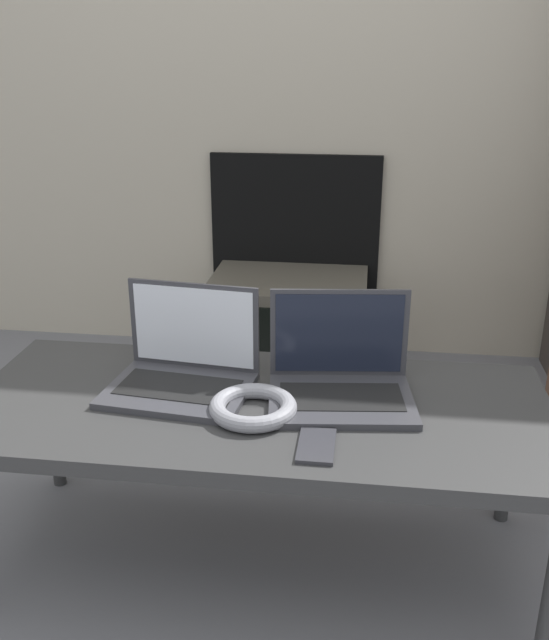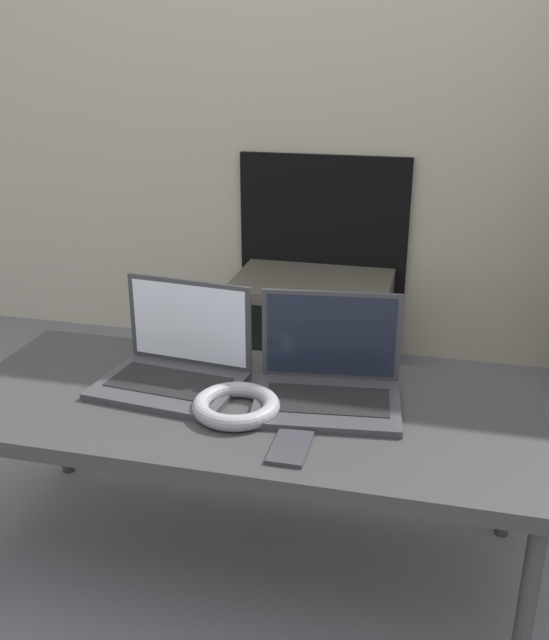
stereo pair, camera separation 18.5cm
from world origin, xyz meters
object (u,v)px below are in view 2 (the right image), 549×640
at_px(laptop_right, 328,378).
at_px(tv, 311,326).
at_px(laptop_left, 176,362).
at_px(phone, 290,447).
at_px(headphones, 235,406).

height_order(laptop_right, tv, laptop_right).
height_order(laptop_left, phone, laptop_left).
bearing_deg(laptop_left, laptop_right, 6.16).
xyz_separation_m(laptop_left, laptop_right, (0.37, -0.00, 0.00)).
height_order(laptop_left, tv, laptop_left).
xyz_separation_m(laptop_left, headphones, (0.18, -0.12, -0.03)).
bearing_deg(phone, laptop_right, 81.54).
bearing_deg(laptop_right, headphones, -154.03).
bearing_deg(tv, phone, -80.99).
bearing_deg(tv, headphones, -87.42).
bearing_deg(laptop_right, phone, -105.09).
bearing_deg(phone, laptop_left, 144.34).
xyz_separation_m(laptop_left, phone, (0.33, -0.24, -0.04)).
distance_m(laptop_right, headphones, 0.22).
bearing_deg(headphones, phone, -38.08).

